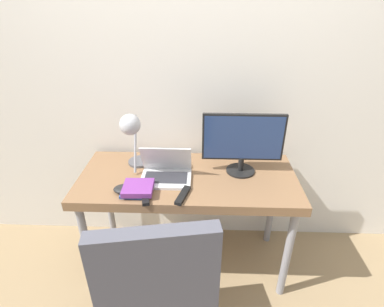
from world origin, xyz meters
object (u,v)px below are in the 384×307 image
Objects in this scene: laptop at (166,172)px; book_stack at (137,189)px; office_chair at (159,291)px; game_controller at (126,189)px; monitor at (243,141)px; desk_lamp at (132,132)px.

laptop is 1.66× the size of book_stack.
office_chair reaches higher than laptop.
game_controller is at bearing 177.60° from book_stack.
monitor is 0.98m from office_chair.
book_stack is at bearing -76.16° from desk_lamp.
monitor is 0.77m from game_controller.
book_stack is (-0.15, -0.16, -0.02)m from laptop.
monitor reaches higher than laptop.
laptop reaches higher than book_stack.
game_controller is at bearing 115.92° from office_chair.
book_stack is (0.05, -0.22, -0.27)m from desk_lamp.
game_controller is at bearing -159.63° from monitor.
office_chair is (-0.45, -0.78, -0.40)m from monitor.
laptop is 2.09× the size of game_controller.
monitor is (0.48, 0.10, 0.18)m from laptop.
office_chair is (0.24, -0.74, -0.47)m from desk_lamp.
desk_lamp reaches higher than laptop.
game_controller is (-0.07, 0.00, -0.01)m from book_stack.
laptop is 0.33m from desk_lamp.
game_controller is (-0.70, -0.26, -0.20)m from monitor.
office_chair is at bearing -119.82° from monitor.
laptop is 0.22m from book_stack.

